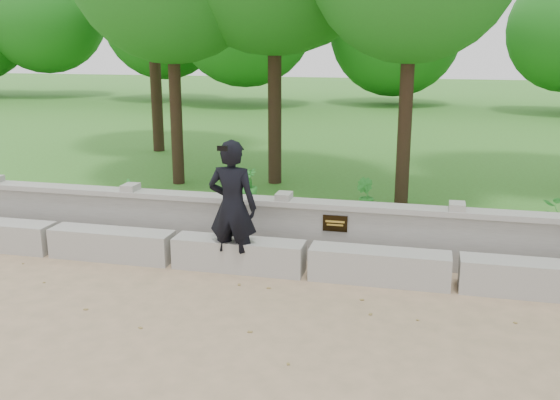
{
  "coord_description": "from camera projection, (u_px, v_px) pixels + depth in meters",
  "views": [
    {
      "loc": [
        1.56,
        -6.19,
        3.2
      ],
      "look_at": [
        -0.4,
        1.95,
        1.06
      ],
      "focal_mm": 40.0,
      "sensor_mm": 36.0,
      "label": 1
    }
  ],
  "objects": [
    {
      "name": "lawn",
      "position": [
        379.0,
        139.0,
        20.13
      ],
      "size": [
        40.0,
        22.0,
        0.25
      ],
      "primitive_type": "cube",
      "color": "#3D7023",
      "rests_on": "ground"
    },
    {
      "name": "shrub_d",
      "position": [
        249.0,
        184.0,
        11.88
      ],
      "size": [
        0.45,
        0.45,
        0.6
      ],
      "primitive_type": "imported",
      "rotation": [
        0.0,
        0.0,
        5.59
      ],
      "color": "#2E892F",
      "rests_on": "lawn"
    },
    {
      "name": "parapet_wall",
      "position": [
        316.0,
        230.0,
        9.31
      ],
      "size": [
        12.5,
        0.35,
        0.9
      ],
      "color": "#A29F99",
      "rests_on": "ground"
    },
    {
      "name": "shrub_a",
      "position": [
        131.0,
        198.0,
        10.71
      ],
      "size": [
        0.39,
        0.42,
        0.65
      ],
      "primitive_type": "imported",
      "rotation": [
        0.0,
        0.0,
        0.94
      ],
      "color": "#2E892F",
      "rests_on": "lawn"
    },
    {
      "name": "concrete_bench",
      "position": [
        307.0,
        260.0,
        8.71
      ],
      "size": [
        11.9,
        0.45,
        0.45
      ],
      "color": "#ACAAA3",
      "rests_on": "ground"
    },
    {
      "name": "shrub_b",
      "position": [
        365.0,
        195.0,
        11.0
      ],
      "size": [
        0.43,
        0.41,
        0.61
      ],
      "primitive_type": "imported",
      "rotation": [
        0.0,
        0.0,
        2.51
      ],
      "color": "#2E892F",
      "rests_on": "lawn"
    },
    {
      "name": "man_main",
      "position": [
        233.0,
        207.0,
        8.68
      ],
      "size": [
        0.71,
        0.63,
        1.91
      ],
      "color": "black",
      "rests_on": "ground"
    },
    {
      "name": "ground",
      "position": [
        274.0,
        335.0,
        6.98
      ],
      "size": [
        80.0,
        80.0,
        0.0
      ],
      "primitive_type": "plane",
      "color": "tan",
      "rests_on": "ground"
    }
  ]
}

